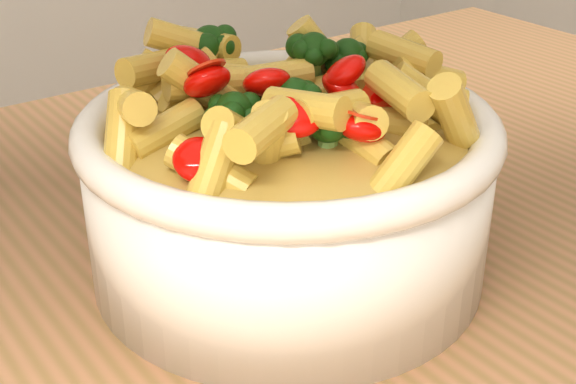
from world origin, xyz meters
TOP-DOWN VIEW (x-y plane):
  - serving_bowl at (0.04, 0.03)m, footprint 0.24×0.24m
  - pasta_salad at (0.04, 0.03)m, footprint 0.19×0.19m

SIDE VIEW (x-z plane):
  - serving_bowl at x=0.04m, z-range 0.90..1.00m
  - pasta_salad at x=0.04m, z-range 0.99..1.04m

